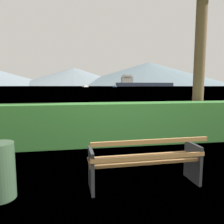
# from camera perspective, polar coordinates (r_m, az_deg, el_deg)

# --- Properties ---
(ground_plane) EXTENTS (1400.00, 1400.00, 0.00)m
(ground_plane) POSITION_cam_1_polar(r_m,az_deg,el_deg) (3.98, 8.25, -18.20)
(ground_plane) COLOR olive
(water_surface) EXTENTS (620.00, 620.00, 0.00)m
(water_surface) POSITION_cam_1_polar(r_m,az_deg,el_deg) (310.51, -9.78, 6.62)
(water_surface) COLOR #7A99A8
(water_surface) RESTS_ON ground_plane
(park_bench) EXTENTS (1.89, 0.62, 0.87)m
(park_bench) POSITION_cam_1_polar(r_m,az_deg,el_deg) (3.76, 8.70, -12.63)
(park_bench) COLOR #A0703F
(park_bench) RESTS_ON ground_plane
(hedge_row) EXTENTS (7.69, 0.80, 1.18)m
(hedge_row) POSITION_cam_1_polar(r_m,az_deg,el_deg) (6.31, 0.72, -3.02)
(hedge_row) COLOR #387A33
(hedge_row) RESTS_ON ground_plane
(trash_bin) EXTENTS (0.44, 0.44, 0.85)m
(trash_bin) POSITION_cam_1_polar(r_m,az_deg,el_deg) (3.75, -27.30, -13.53)
(trash_bin) COLOR #385138
(trash_bin) RESTS_ON ground_plane
(cargo_ship_large) EXTENTS (84.59, 15.88, 16.09)m
(cargo_ship_large) POSITION_cam_1_polar(r_m,az_deg,el_deg) (319.54, 7.46, 7.48)
(cargo_ship_large) COLOR #2D384C
(cargo_ship_large) RESTS_ON water_surface
(fishing_boat_near) EXTENTS (6.47, 8.23, 1.76)m
(fishing_boat_near) POSITION_cam_1_polar(r_m,az_deg,el_deg) (204.53, -7.03, 6.69)
(fishing_boat_near) COLOR silver
(fishing_boat_near) RESTS_ON water_surface
(sailboat_mid) EXTENTS (3.39, 6.71, 1.68)m
(sailboat_mid) POSITION_cam_1_polar(r_m,az_deg,el_deg) (198.38, 0.75, 6.71)
(sailboat_mid) COLOR #335693
(sailboat_mid) RESTS_ON water_surface
(distant_hills) EXTENTS (818.48, 421.63, 60.73)m
(distant_hills) POSITION_cam_1_polar(r_m,az_deg,el_deg) (569.94, -8.33, 9.56)
(distant_hills) COLOR gray
(distant_hills) RESTS_ON ground_plane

